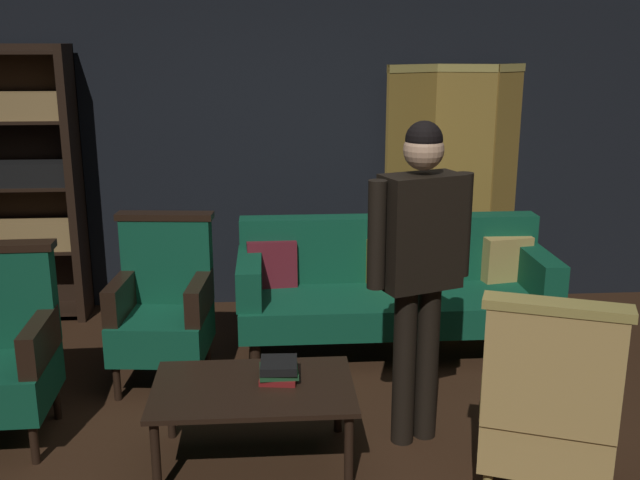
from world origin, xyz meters
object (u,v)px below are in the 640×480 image
object	(u,v)px
book_green_cloth	(279,371)
book_black_cloth	(279,365)
armchair_wing_right	(163,305)
coffee_table	(253,394)
bookshelf	(17,181)
armchair_gilt_accent	(547,405)
standing_figure	(420,256)
book_red_leather	(279,377)
folding_screen	(461,183)
velvet_couch	(393,283)

from	to	relation	value
book_green_cloth	book_black_cloth	xyz separation A→B (m)	(0.00, -0.00, 0.03)
armchair_wing_right	coffee_table	bearing A→B (deg)	-60.35
coffee_table	bookshelf	bearing A→B (deg)	129.02
coffee_table	armchair_gilt_accent	distance (m)	1.40
standing_figure	book_black_cloth	size ratio (longest dim) A/B	8.88
book_red_leather	book_black_cloth	xyz separation A→B (m)	(0.00, -0.00, 0.06)
bookshelf	standing_figure	world-z (taller)	bookshelf
standing_figure	armchair_gilt_accent	bearing A→B (deg)	-51.44
folding_screen	book_black_cloth	xyz separation A→B (m)	(-1.48, -2.23, -0.49)
standing_figure	armchair_wing_right	bearing A→B (deg)	149.72
folding_screen	velvet_couch	xyz separation A→B (m)	(-0.68, -0.86, -0.53)
book_green_cloth	velvet_couch	bearing A→B (deg)	59.47
folding_screen	coffee_table	size ratio (longest dim) A/B	1.90
standing_figure	book_red_leather	bearing A→B (deg)	-171.51
armchair_gilt_accent	book_black_cloth	bearing A→B (deg)	157.62
coffee_table	book_red_leather	bearing A→B (deg)	25.98
velvet_couch	book_green_cloth	xyz separation A→B (m)	(-0.81, -1.37, 0.01)
coffee_table	book_green_cloth	bearing A→B (deg)	25.98
folding_screen	coffee_table	world-z (taller)	folding_screen
coffee_table	book_red_leather	distance (m)	0.16
standing_figure	bookshelf	bearing A→B (deg)	142.49
bookshelf	armchair_wing_right	bearing A→B (deg)	-44.59
armchair_wing_right	velvet_couch	bearing A→B (deg)	16.18
standing_figure	book_green_cloth	world-z (taller)	standing_figure
folding_screen	book_black_cloth	distance (m)	2.72
book_red_leather	book_black_cloth	world-z (taller)	book_black_cloth
velvet_couch	armchair_wing_right	world-z (taller)	armchair_wing_right
standing_figure	book_green_cloth	bearing A→B (deg)	-171.51
armchair_wing_right	book_green_cloth	world-z (taller)	armchair_wing_right
standing_figure	book_red_leather	size ratio (longest dim) A/B	9.33
bookshelf	velvet_couch	bearing A→B (deg)	-15.34
folding_screen	book_red_leather	distance (m)	2.74
armchair_gilt_accent	book_red_leather	xyz separation A→B (m)	(-1.20, 0.49, -0.06)
coffee_table	armchair_wing_right	world-z (taller)	armchair_wing_right
coffee_table	velvet_couch	bearing A→B (deg)	56.81
bookshelf	velvet_couch	distance (m)	2.87
book_red_leather	armchair_gilt_accent	bearing A→B (deg)	-22.38
book_green_cloth	coffee_table	bearing A→B (deg)	-154.02
folding_screen	book_green_cloth	xyz separation A→B (m)	(-1.48, -2.23, -0.52)
coffee_table	book_black_cloth	xyz separation A→B (m)	(0.13, 0.06, 0.12)
bookshelf	book_black_cloth	bearing A→B (deg)	-48.14
book_green_cloth	standing_figure	bearing A→B (deg)	8.49
bookshelf	armchair_wing_right	size ratio (longest dim) A/B	1.97
book_green_cloth	book_black_cloth	world-z (taller)	book_black_cloth
book_red_leather	folding_screen	bearing A→B (deg)	56.38
folding_screen	book_green_cloth	bearing A→B (deg)	-123.62
coffee_table	book_red_leather	size ratio (longest dim) A/B	5.48
armchair_wing_right	standing_figure	size ratio (longest dim) A/B	0.61
standing_figure	book_green_cloth	distance (m)	0.92
bookshelf	book_red_leather	size ratio (longest dim) A/B	11.24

